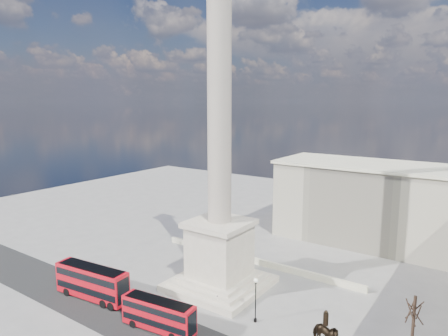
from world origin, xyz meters
The scene contains 9 objects.
ground centered at (0.00, 0.00, 0.00)m, with size 180.00×180.00×0.00m, color gray.
nelsons_column centered at (0.00, 5.00, 12.92)m, with size 14.00×14.00×49.85m.
balustrade_wall centered at (0.00, 16.00, 0.55)m, with size 40.00×0.60×1.10m, color beige.
building_northeast centered at (20.00, 40.00, 8.32)m, with size 51.00×17.00×16.60m.
red_bus_a centered at (-13.11, -9.13, 2.62)m, with size 12.53×4.13×4.99m.
red_bus_b centered at (0.87, -9.56, 2.17)m, with size 10.40×3.56×4.13m.
victorian_lamp centered at (9.97, -0.78, 3.63)m, with size 0.53×0.53×6.16m.
bare_tree_near centered at (28.68, 1.19, 6.95)m, with size 2.02×2.02×8.82m.
pedestrian_crossing centered at (3.36, -0.28, 0.80)m, with size 0.94×0.39×1.60m, color #262329.
Camera 1 is at (34.72, -43.46, 29.03)m, focal length 32.00 mm.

